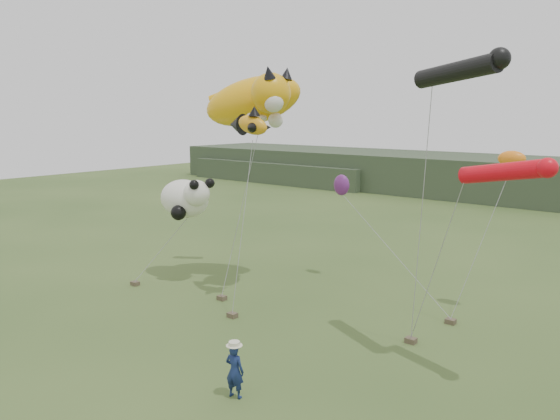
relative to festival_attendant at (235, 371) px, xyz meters
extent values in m
plane|color=#385123|center=(-2.29, 0.87, -0.83)|extent=(120.00, 120.00, 0.00)
cube|color=#2D3D28|center=(-2.29, 45.87, 1.17)|extent=(90.00, 12.00, 4.00)
cube|color=#2D3D28|center=(-32.29, 42.87, 0.42)|extent=(25.00, 8.00, 2.50)
imported|color=navy|center=(0.00, 0.00, 0.00)|extent=(0.67, 0.51, 1.66)
cube|color=brown|center=(-6.50, 5.85, -0.73)|extent=(0.39, 0.31, 0.20)
cube|color=brown|center=(-4.61, 4.60, -0.73)|extent=(0.39, 0.31, 0.20)
cube|color=brown|center=(2.29, 6.94, -0.73)|extent=(0.39, 0.31, 0.20)
cube|color=brown|center=(-11.35, 4.64, -0.73)|extent=(0.39, 0.31, 0.20)
cube|color=brown|center=(2.68, 9.70, -0.73)|extent=(0.39, 0.31, 0.20)
ellipsoid|color=#EAA30E|center=(-7.55, 9.21, 8.13)|extent=(5.66, 4.32, 3.30)
sphere|color=#EAA30E|center=(-5.54, 8.21, 8.43)|extent=(1.81, 1.81, 1.81)
cone|color=black|center=(-5.23, 7.70, 9.29)|extent=(0.56, 0.69, 0.68)
cone|color=black|center=(-5.03, 8.71, 9.29)|extent=(0.56, 0.65, 0.64)
sphere|color=silver|center=(-5.13, 7.90, 8.03)|extent=(0.91, 0.91, 0.91)
ellipsoid|color=silver|center=(-7.35, 8.91, 7.32)|extent=(1.77, 0.89, 0.55)
sphere|color=silver|center=(-6.14, 7.60, 7.22)|extent=(0.70, 0.70, 0.70)
sphere|color=silver|center=(-5.94, 9.01, 7.22)|extent=(0.70, 0.70, 0.70)
cylinder|color=#EAA30E|center=(-10.17, 10.02, 8.53)|extent=(1.88, 1.37, 1.09)
ellipsoid|color=orange|center=(-5.33, 6.75, 7.05)|extent=(1.68, 0.78, 1.11)
cone|color=black|center=(-6.61, 7.07, 7.05)|extent=(0.83, 1.02, 0.96)
cone|color=black|center=(-5.22, 6.75, 7.63)|extent=(0.53, 0.53, 0.43)
cone|color=black|center=(-5.01, 6.22, 6.94)|extent=(0.56, 0.60, 0.43)
cone|color=black|center=(-5.01, 7.28, 6.94)|extent=(0.56, 0.60, 0.43)
cylinder|color=black|center=(3.66, 6.44, 8.83)|extent=(3.29, 1.91, 0.92)
sphere|color=black|center=(5.15, 5.91, 9.09)|extent=(0.66, 0.66, 0.66)
cylinder|color=red|center=(5.50, 5.92, 5.81)|extent=(2.95, 1.31, 1.00)
sphere|color=red|center=(6.79, 5.46, 6.04)|extent=(0.57, 0.57, 0.57)
ellipsoid|color=white|center=(-10.54, 7.27, 3.27)|extent=(2.92, 1.95, 1.95)
sphere|color=white|center=(-9.25, 6.95, 3.70)|extent=(1.30, 1.30, 1.30)
sphere|color=black|center=(-8.92, 6.51, 4.19)|extent=(0.48, 0.48, 0.48)
sphere|color=black|center=(-8.81, 7.43, 4.19)|extent=(0.48, 0.48, 0.48)
sphere|color=black|center=(-10.00, 6.41, 2.73)|extent=(0.76, 0.76, 0.76)
sphere|color=black|center=(-11.41, 7.60, 2.84)|extent=(0.76, 0.76, 0.76)
ellipsoid|color=orange|center=(3.82, 12.30, 5.72)|extent=(1.11, 0.65, 0.65)
ellipsoid|color=#662270|center=(-4.34, 12.28, 3.98)|extent=(0.87, 0.58, 1.06)
camera|label=1|loc=(10.61, -10.79, 7.49)|focal=35.00mm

